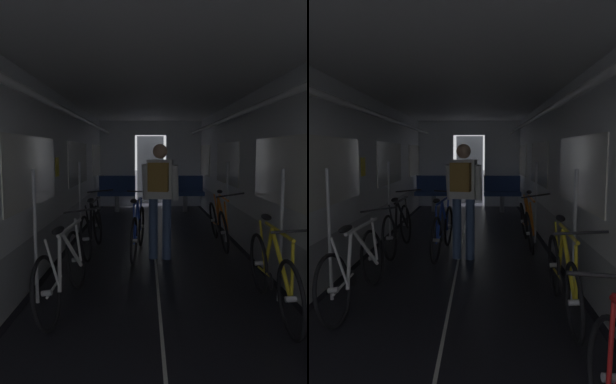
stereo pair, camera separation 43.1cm
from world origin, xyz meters
The scene contains 9 objects.
train_car_shell centered at (0.00, 3.60, 1.70)m, with size 3.14×12.34×2.57m.
bench_seat_far_left centered at (-0.90, 8.07, 0.57)m, with size 0.98×0.51×0.95m.
bench_seat_far_right centered at (0.90, 8.07, 0.57)m, with size 0.98×0.51×0.95m.
bicycle_black centered at (-0.97, 4.05, 0.38)m, with size 0.44×1.69×0.95m.
bicycle_white centered at (-0.97, 2.02, 0.38)m, with size 0.46×1.70×0.96m.
bicycle_yellow centered at (1.11, 1.85, 0.38)m, with size 0.44×1.69×0.94m.
bicycle_orange centered at (1.09, 4.48, 0.38)m, with size 0.44×1.69×0.96m.
person_cyclist_aisle centered at (0.07, 3.66, 1.02)m, with size 0.56×0.44×1.69m.
bicycle_blue_in_aisle centered at (-0.26, 3.93, 0.38)m, with size 0.44×1.69×0.94m.
Camera 2 is at (0.30, -1.64, 1.57)m, focal length 34.66 mm.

